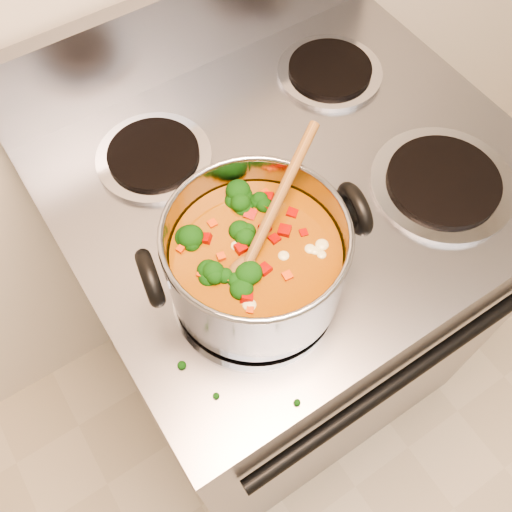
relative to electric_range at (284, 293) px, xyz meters
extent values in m
cube|color=gray|center=(0.00, 0.00, -0.01)|extent=(0.76, 0.66, 0.92)
cube|color=gray|center=(0.00, 0.31, 0.53)|extent=(0.76, 0.03, 0.16)
cylinder|color=black|center=(0.00, -0.35, 0.33)|extent=(0.65, 0.02, 0.02)
cylinder|color=#A5A5AD|center=(-0.18, -0.15, 0.46)|extent=(0.23, 0.23, 0.01)
cylinder|color=black|center=(-0.18, -0.15, 0.46)|extent=(0.18, 0.18, 0.01)
cylinder|color=#A5A5AD|center=(0.18, -0.15, 0.46)|extent=(0.23, 0.23, 0.01)
cylinder|color=black|center=(0.18, -0.15, 0.46)|extent=(0.18, 0.18, 0.01)
cylinder|color=#A5A5AD|center=(-0.18, 0.15, 0.46)|extent=(0.19, 0.19, 0.01)
cylinder|color=black|center=(-0.18, 0.15, 0.46)|extent=(0.15, 0.15, 0.01)
cylinder|color=#A5A5AD|center=(0.18, 0.15, 0.46)|extent=(0.19, 0.19, 0.01)
cylinder|color=black|center=(0.18, 0.15, 0.46)|extent=(0.15, 0.15, 0.01)
cylinder|color=#93939A|center=(-0.17, -0.14, 0.54)|extent=(0.24, 0.24, 0.13)
torus|color=#93939A|center=(-0.17, -0.14, 0.60)|extent=(0.24, 0.24, 0.01)
cylinder|color=#80520B|center=(-0.17, -0.14, 0.51)|extent=(0.22, 0.22, 0.09)
torus|color=black|center=(-0.30, -0.11, 0.58)|extent=(0.04, 0.08, 0.08)
torus|color=black|center=(-0.03, -0.17, 0.58)|extent=(0.04, 0.08, 0.08)
ellipsoid|color=black|center=(-0.23, -0.15, 0.56)|extent=(0.04, 0.04, 0.03)
ellipsoid|color=black|center=(-0.21, -0.08, 0.56)|extent=(0.04, 0.04, 0.03)
ellipsoid|color=black|center=(-0.20, -0.14, 0.56)|extent=(0.04, 0.04, 0.03)
ellipsoid|color=black|center=(-0.14, -0.23, 0.56)|extent=(0.04, 0.04, 0.03)
ellipsoid|color=black|center=(-0.20, -0.23, 0.56)|extent=(0.04, 0.04, 0.03)
ellipsoid|color=black|center=(-0.19, -0.10, 0.56)|extent=(0.04, 0.04, 0.03)
ellipsoid|color=black|center=(-0.14, -0.08, 0.56)|extent=(0.04, 0.04, 0.03)
ellipsoid|color=black|center=(-0.15, -0.14, 0.56)|extent=(0.04, 0.04, 0.03)
ellipsoid|color=black|center=(-0.18, -0.06, 0.56)|extent=(0.04, 0.04, 0.03)
ellipsoid|color=#9E0506|center=(-0.11, -0.17, 0.56)|extent=(0.01, 0.01, 0.01)
ellipsoid|color=#9E0506|center=(-0.09, -0.19, 0.56)|extent=(0.01, 0.01, 0.01)
ellipsoid|color=#9E0506|center=(-0.14, -0.23, 0.56)|extent=(0.01, 0.01, 0.01)
ellipsoid|color=#9E0506|center=(-0.25, -0.14, 0.56)|extent=(0.01, 0.01, 0.01)
ellipsoid|color=#9E0506|center=(-0.20, -0.21, 0.56)|extent=(0.01, 0.01, 0.01)
ellipsoid|color=#9E0506|center=(-0.11, -0.20, 0.56)|extent=(0.01, 0.01, 0.01)
ellipsoid|color=#9E0506|center=(-0.15, -0.09, 0.56)|extent=(0.01, 0.01, 0.01)
ellipsoid|color=#9E0506|center=(-0.21, -0.11, 0.56)|extent=(0.01, 0.01, 0.01)
ellipsoid|color=#9E0506|center=(-0.22, -0.06, 0.56)|extent=(0.01, 0.01, 0.01)
ellipsoid|color=#9E0506|center=(-0.13, -0.08, 0.56)|extent=(0.01, 0.01, 0.01)
ellipsoid|color=#9E0506|center=(-0.21, -0.21, 0.56)|extent=(0.01, 0.01, 0.01)
ellipsoid|color=#9E0506|center=(-0.23, -0.19, 0.56)|extent=(0.01, 0.01, 0.01)
ellipsoid|color=#9E0506|center=(-0.16, -0.09, 0.56)|extent=(0.01, 0.01, 0.01)
ellipsoid|color=#C1390A|center=(-0.25, -0.14, 0.56)|extent=(0.01, 0.01, 0.01)
ellipsoid|color=#C1390A|center=(-0.19, -0.07, 0.56)|extent=(0.01, 0.01, 0.01)
ellipsoid|color=#C1390A|center=(-0.21, -0.16, 0.56)|extent=(0.01, 0.01, 0.01)
ellipsoid|color=#C1390A|center=(-0.10, -0.18, 0.56)|extent=(0.01, 0.01, 0.01)
ellipsoid|color=#C1390A|center=(-0.18, -0.11, 0.56)|extent=(0.01, 0.01, 0.01)
ellipsoid|color=#C1390A|center=(-0.14, -0.05, 0.56)|extent=(0.01, 0.01, 0.01)
ellipsoid|color=#C1390A|center=(-0.17, -0.11, 0.56)|extent=(0.01, 0.01, 0.01)
ellipsoid|color=#C1390A|center=(-0.10, -0.13, 0.56)|extent=(0.01, 0.01, 0.01)
ellipsoid|color=#C1390A|center=(-0.19, -0.11, 0.56)|extent=(0.01, 0.01, 0.01)
ellipsoid|color=#C1390A|center=(-0.14, -0.16, 0.56)|extent=(0.01, 0.01, 0.01)
ellipsoid|color=#C1390A|center=(-0.20, -0.19, 0.56)|extent=(0.01, 0.01, 0.01)
ellipsoid|color=beige|center=(-0.22, -0.12, 0.56)|extent=(0.02, 0.02, 0.01)
ellipsoid|color=beige|center=(-0.10, -0.09, 0.56)|extent=(0.02, 0.02, 0.01)
ellipsoid|color=beige|center=(-0.19, -0.15, 0.56)|extent=(0.02, 0.02, 0.01)
ellipsoid|color=beige|center=(-0.17, -0.24, 0.56)|extent=(0.02, 0.02, 0.01)
ellipsoid|color=beige|center=(-0.23, -0.13, 0.56)|extent=(0.02, 0.02, 0.01)
ellipsoid|color=beige|center=(-0.08, -0.15, 0.56)|extent=(0.02, 0.02, 0.01)
ellipsoid|color=beige|center=(-0.11, -0.07, 0.56)|extent=(0.02, 0.02, 0.01)
ellipsoid|color=beige|center=(-0.13, -0.17, 0.56)|extent=(0.02, 0.02, 0.01)
ellipsoid|color=beige|center=(-0.11, -0.21, 0.56)|extent=(0.02, 0.02, 0.01)
ellipsoid|color=brown|center=(-0.21, -0.16, 0.55)|extent=(0.08, 0.07, 0.04)
cylinder|color=brown|center=(-0.11, -0.11, 0.59)|extent=(0.20, 0.12, 0.08)
ellipsoid|color=black|center=(-0.24, 0.06, 0.46)|extent=(0.01, 0.01, 0.01)
ellipsoid|color=black|center=(-0.04, -0.24, 0.46)|extent=(0.01, 0.01, 0.01)
ellipsoid|color=black|center=(-0.35, -0.21, 0.46)|extent=(0.01, 0.01, 0.01)
ellipsoid|color=black|center=(-0.30, -0.25, 0.46)|extent=(0.01, 0.01, 0.01)
ellipsoid|color=black|center=(-0.17, 0.02, 0.46)|extent=(0.01, 0.01, 0.01)
camera|label=1|loc=(-0.37, -0.45, 1.19)|focal=40.00mm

